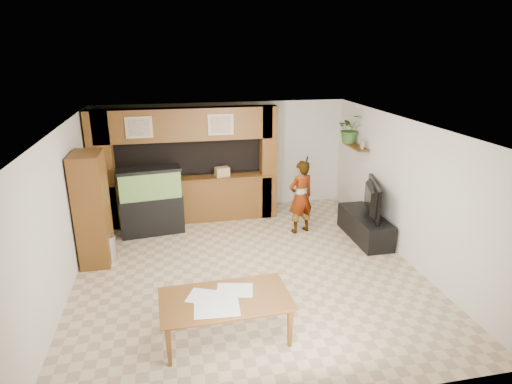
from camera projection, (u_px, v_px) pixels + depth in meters
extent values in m
plane|color=tan|center=(247.00, 268.00, 7.81)|extent=(6.50, 6.50, 0.00)
plane|color=white|center=(246.00, 126.00, 6.97)|extent=(6.50, 6.50, 0.00)
plane|color=beige|center=(223.00, 156.00, 10.40)|extent=(6.00, 0.00, 6.00)
plane|color=beige|center=(62.00, 214.00, 6.82)|extent=(0.00, 6.50, 6.50)
plane|color=beige|center=(405.00, 190.00, 7.95)|extent=(0.00, 6.50, 6.50)
cube|color=brown|center=(189.00, 201.00, 9.75)|extent=(3.80, 0.35, 1.00)
cube|color=brown|center=(188.00, 179.00, 9.58)|extent=(3.80, 0.43, 0.04)
cube|color=brown|center=(185.00, 124.00, 9.19)|extent=(3.80, 0.35, 0.70)
cube|color=brown|center=(102.00, 171.00, 9.15)|extent=(0.50, 0.35, 2.60)
cube|color=brown|center=(268.00, 163.00, 9.84)|extent=(0.35, 0.35, 2.60)
cube|color=black|center=(186.00, 154.00, 9.95)|extent=(4.20, 0.45, 0.85)
cube|color=tan|center=(139.00, 127.00, 8.83)|extent=(0.55, 0.03, 0.45)
cube|color=tan|center=(139.00, 128.00, 8.81)|extent=(0.43, 0.01, 0.35)
cube|color=tan|center=(221.00, 125.00, 9.15)|extent=(0.55, 0.03, 0.45)
cube|color=tan|center=(221.00, 125.00, 9.13)|extent=(0.43, 0.01, 0.35)
cylinder|color=black|center=(72.00, 162.00, 7.56)|extent=(0.04, 0.25, 0.25)
cylinder|color=white|center=(73.00, 162.00, 7.57)|extent=(0.01, 0.21, 0.21)
cube|color=brown|center=(356.00, 147.00, 9.61)|extent=(0.25, 0.90, 0.04)
cube|color=brown|center=(92.00, 209.00, 7.76)|extent=(0.52, 0.85, 2.08)
cylinder|color=#B2B2B7|center=(109.00, 248.00, 8.00)|extent=(0.28, 0.28, 0.51)
cube|color=black|center=(152.00, 215.00, 9.16)|extent=(1.31, 0.49, 0.82)
cube|color=#327E33|center=(150.00, 184.00, 8.94)|extent=(1.25, 0.46, 0.57)
cube|color=black|center=(148.00, 170.00, 8.84)|extent=(1.31, 0.49, 0.07)
cube|color=black|center=(365.00, 226.00, 8.95)|extent=(0.58, 1.58, 0.53)
imported|color=black|center=(367.00, 198.00, 8.75)|extent=(0.52, 1.24, 0.72)
cube|color=tan|center=(362.00, 145.00, 9.28)|extent=(0.04, 0.14, 0.18)
imported|color=#386026|center=(350.00, 129.00, 9.76)|extent=(0.67, 0.60, 0.67)
imported|color=#9D7456|center=(301.00, 197.00, 9.09)|extent=(0.67, 0.53, 1.60)
cylinder|color=black|center=(307.00, 160.00, 8.68)|extent=(0.04, 0.10, 0.17)
imported|color=brown|center=(226.00, 319.00, 5.83)|extent=(1.80, 1.05, 0.62)
cube|color=silver|center=(217.00, 308.00, 5.54)|extent=(0.61, 0.46, 0.01)
cube|color=silver|center=(206.00, 297.00, 5.78)|extent=(0.59, 0.52, 0.01)
cube|color=silver|center=(235.00, 290.00, 5.94)|extent=(0.56, 0.46, 0.01)
cube|color=#9E8056|center=(222.00, 172.00, 9.69)|extent=(0.35, 0.27, 0.21)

